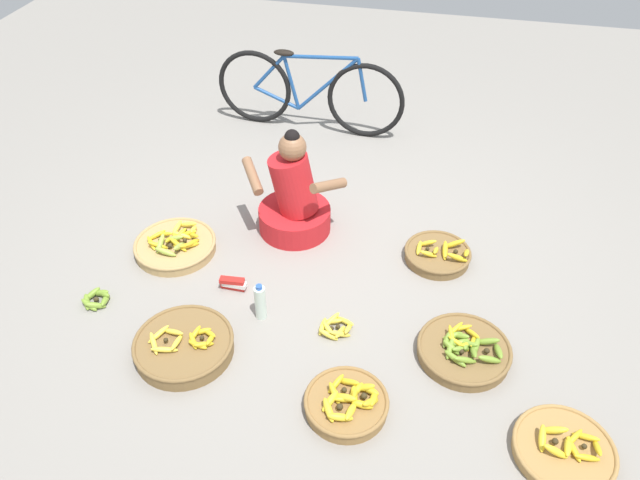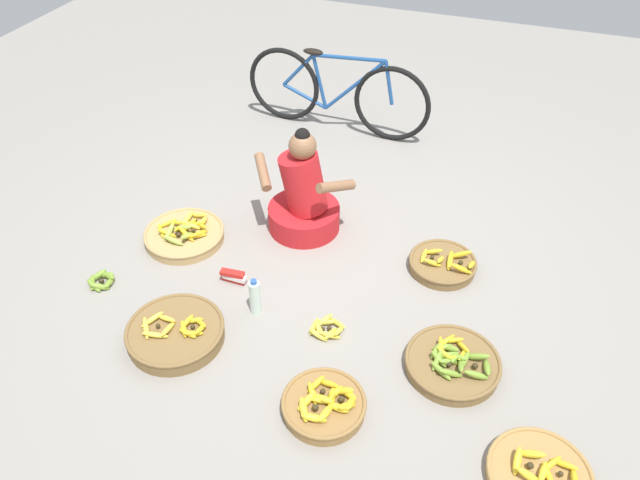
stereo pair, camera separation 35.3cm
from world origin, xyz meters
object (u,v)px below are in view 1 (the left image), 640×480
at_px(banana_basket_back_left, 184,345).
at_px(packet_carton_stack, 233,284).
at_px(vendor_woman_front, 294,200).
at_px(banana_basket_near_vendor, 564,450).
at_px(banana_basket_back_right, 347,403).
at_px(water_bottle, 260,302).
at_px(loose_bananas_back_center, 335,328).
at_px(bicycle_leaning, 309,92).
at_px(loose_bananas_mid_right, 96,299).
at_px(banana_basket_front_center, 438,254).
at_px(banana_basket_near_bicycle, 464,350).
at_px(banana_basket_mid_left, 175,245).

relative_size(banana_basket_back_left, packet_carton_stack, 3.36).
bearing_deg(packet_carton_stack, vendor_woman_front, 71.58).
bearing_deg(vendor_woman_front, banana_basket_near_vendor, -39.59).
relative_size(vendor_woman_front, banana_basket_back_right, 1.78).
bearing_deg(banana_basket_back_left, packet_carton_stack, 79.52).
bearing_deg(water_bottle, loose_bananas_back_center, -1.98).
relative_size(bicycle_leaning, water_bottle, 6.46).
xyz_separation_m(banana_basket_back_left, banana_basket_back_right, (1.00, -0.18, -0.00)).
xyz_separation_m(bicycle_leaning, loose_bananas_mid_right, (-0.80, -2.47, -0.33)).
relative_size(banana_basket_front_center, loose_bananas_mid_right, 2.32).
distance_m(vendor_woman_front, banana_basket_back_left, 1.33).
relative_size(banana_basket_near_bicycle, loose_bananas_back_center, 2.53).
relative_size(bicycle_leaning, banana_basket_mid_left, 2.99).
distance_m(banana_basket_back_right, loose_bananas_back_center, 0.56).
xyz_separation_m(banana_basket_back_left, loose_bananas_mid_right, (-0.71, 0.26, -0.03)).
xyz_separation_m(banana_basket_front_center, loose_bananas_back_center, (-0.55, -0.80, -0.02)).
xyz_separation_m(bicycle_leaning, loose_bananas_back_center, (0.74, -2.37, -0.33)).
xyz_separation_m(banana_basket_back_left, banana_basket_mid_left, (-0.41, 0.84, -0.01)).
bearing_deg(vendor_woman_front, loose_bananas_back_center, -61.69).
bearing_deg(water_bottle, vendor_woman_front, 91.07).
height_order(banana_basket_back_left, loose_bananas_back_center, banana_basket_back_left).
height_order(banana_basket_near_vendor, packet_carton_stack, banana_basket_near_vendor).
bearing_deg(vendor_woman_front, banana_basket_back_left, -104.93).
xyz_separation_m(banana_basket_near_bicycle, loose_bananas_mid_right, (-2.30, -0.08, -0.02)).
xyz_separation_m(banana_basket_mid_left, packet_carton_stack, (0.52, -0.27, -0.01)).
distance_m(loose_bananas_back_center, packet_carton_stack, 0.75).
height_order(banana_basket_back_right, water_bottle, water_bottle).
bearing_deg(vendor_woman_front, banana_basket_back_right, -65.32).
bearing_deg(loose_bananas_back_center, banana_basket_front_center, 55.16).
xyz_separation_m(banana_basket_back_right, water_bottle, (-0.65, 0.55, 0.07)).
height_order(banana_basket_near_bicycle, banana_basket_back_right, banana_basket_near_bicycle).
height_order(vendor_woman_front, water_bottle, vendor_woman_front).
height_order(bicycle_leaning, banana_basket_near_bicycle, bicycle_leaning).
relative_size(banana_basket_near_vendor, packet_carton_stack, 2.94).
bearing_deg(banana_basket_mid_left, banana_basket_front_center, 9.83).
xyz_separation_m(banana_basket_front_center, loose_bananas_mid_right, (-2.09, -0.90, -0.02)).
bearing_deg(bicycle_leaning, banana_basket_back_left, -91.95).
bearing_deg(banana_basket_back_left, banana_basket_back_right, -10.09).
bearing_deg(bicycle_leaning, loose_bananas_mid_right, -107.94).
distance_m(banana_basket_back_left, packet_carton_stack, 0.58).
height_order(banana_basket_back_left, packet_carton_stack, banana_basket_back_left).
relative_size(banana_basket_front_center, banana_basket_back_right, 1.00).
bearing_deg(banana_basket_near_bicycle, loose_bananas_back_center, 178.24).
bearing_deg(banana_basket_front_center, loose_bananas_mid_right, -156.74).
bearing_deg(packet_carton_stack, banana_basket_near_bicycle, -8.98).
height_order(banana_basket_front_center, banana_basket_near_vendor, banana_basket_front_center).
height_order(bicycle_leaning, loose_bananas_back_center, bicycle_leaning).
height_order(banana_basket_near_vendor, water_bottle, water_bottle).
xyz_separation_m(loose_bananas_back_center, water_bottle, (-0.47, 0.02, 0.10)).
height_order(banana_basket_front_center, loose_bananas_back_center, banana_basket_front_center).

